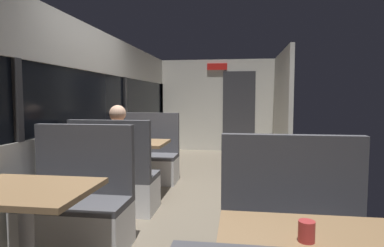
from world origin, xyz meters
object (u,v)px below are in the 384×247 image
(dining_table_near_window, at_px, (25,202))
(seated_passenger, at_px, (118,165))
(bench_near_window_facing_entry, at_px, (77,211))
(dining_table_mid_window, at_px, (134,149))
(bench_mid_window_facing_entry, at_px, (148,161))
(coffee_cup_primary, at_px, (307,231))
(bench_mid_window_facing_end, at_px, (116,184))

(dining_table_near_window, bearing_deg, seated_passenger, 90.00)
(bench_near_window_facing_entry, xyz_separation_m, dining_table_mid_window, (0.00, 1.63, 0.31))
(seated_passenger, bearing_deg, dining_table_near_window, -90.00)
(dining_table_near_window, xyz_separation_m, dining_table_mid_window, (0.00, 2.33, 0.00))
(dining_table_near_window, distance_m, bench_mid_window_facing_entry, 3.04)
(bench_mid_window_facing_entry, xyz_separation_m, coffee_cup_primary, (1.72, -3.61, 0.46))
(dining_table_near_window, relative_size, bench_near_window_facing_entry, 0.82)
(seated_passenger, bearing_deg, bench_near_window_facing_entry, -90.00)
(bench_mid_window_facing_end, bearing_deg, bench_near_window_facing_entry, -90.00)
(coffee_cup_primary, bearing_deg, dining_table_near_window, 161.16)
(dining_table_mid_window, distance_m, coffee_cup_primary, 3.39)
(coffee_cup_primary, bearing_deg, bench_mid_window_facing_end, 127.81)
(dining_table_mid_window, height_order, bench_mid_window_facing_entry, bench_mid_window_facing_entry)
(dining_table_near_window, distance_m, coffee_cup_primary, 1.82)
(dining_table_near_window, xyz_separation_m, bench_near_window_facing_entry, (0.00, 0.70, -0.31))
(coffee_cup_primary, bearing_deg, dining_table_mid_window, 120.53)
(dining_table_near_window, relative_size, seated_passenger, 0.71)
(dining_table_near_window, relative_size, coffee_cup_primary, 10.00)
(bench_mid_window_facing_end, xyz_separation_m, seated_passenger, (0.00, 0.07, 0.21))
(bench_near_window_facing_entry, xyz_separation_m, bench_mid_window_facing_entry, (0.00, 2.33, 0.00))
(bench_near_window_facing_entry, height_order, dining_table_mid_window, bench_near_window_facing_entry)
(dining_table_mid_window, height_order, bench_mid_window_facing_end, bench_mid_window_facing_end)
(bench_mid_window_facing_end, distance_m, coffee_cup_primary, 2.84)
(seated_passenger, xyz_separation_m, coffee_cup_primary, (1.72, -2.29, 0.25))
(bench_near_window_facing_entry, distance_m, seated_passenger, 1.02)
(dining_table_mid_window, height_order, seated_passenger, seated_passenger)
(bench_near_window_facing_entry, distance_m, bench_mid_window_facing_entry, 2.33)
(dining_table_near_window, bearing_deg, dining_table_mid_window, 90.00)
(bench_mid_window_facing_end, height_order, bench_mid_window_facing_entry, same)
(bench_mid_window_facing_entry, distance_m, seated_passenger, 1.34)
(coffee_cup_primary, bearing_deg, bench_mid_window_facing_entry, 115.43)
(bench_mid_window_facing_end, bearing_deg, bench_mid_window_facing_entry, 90.00)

